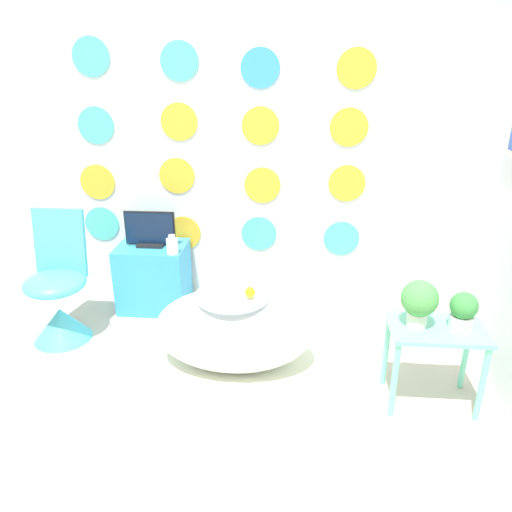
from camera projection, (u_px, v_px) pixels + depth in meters
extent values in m
plane|color=#BCB29E|center=(165.00, 485.00, 2.21)|extent=(12.00, 12.00, 0.00)
cube|color=white|center=(220.00, 127.00, 3.46)|extent=(4.40, 0.04, 2.60)
cylinder|color=#4CBFB2|center=(102.00, 224.00, 3.78)|extent=(0.26, 0.01, 0.26)
cylinder|color=gold|center=(184.00, 233.00, 3.75)|extent=(0.26, 0.01, 0.26)
cylinder|color=#4CBFB2|center=(259.00, 234.00, 3.71)|extent=(0.26, 0.01, 0.26)
cylinder|color=#4CBFB2|center=(341.00, 239.00, 3.67)|extent=(0.26, 0.01, 0.26)
cylinder|color=gold|center=(98.00, 182.00, 3.66)|extent=(0.26, 0.01, 0.26)
cylinder|color=gold|center=(177.00, 176.00, 3.59)|extent=(0.26, 0.01, 0.26)
cylinder|color=gold|center=(262.00, 185.00, 3.56)|extent=(0.26, 0.01, 0.26)
cylinder|color=gold|center=(347.00, 183.00, 3.51)|extent=(0.26, 0.01, 0.26)
cylinder|color=#4CBFB2|center=(96.00, 125.00, 3.50)|extent=(0.26, 0.01, 0.26)
cylinder|color=gold|center=(179.00, 122.00, 3.44)|extent=(0.26, 0.01, 0.26)
cylinder|color=gold|center=(260.00, 126.00, 3.41)|extent=(0.26, 0.01, 0.26)
cylinder|color=gold|center=(349.00, 127.00, 3.36)|extent=(0.26, 0.01, 0.26)
cylinder|color=#4CBFB2|center=(91.00, 57.00, 3.33)|extent=(0.26, 0.01, 0.26)
cylinder|color=#4CBFB2|center=(179.00, 61.00, 3.29)|extent=(0.26, 0.01, 0.26)
cylinder|color=#3899E5|center=(260.00, 68.00, 3.27)|extent=(0.26, 0.01, 0.26)
cylinder|color=gold|center=(357.00, 68.00, 3.22)|extent=(0.26, 0.01, 0.26)
cube|color=silver|center=(231.00, 384.00, 2.88)|extent=(1.03, 0.91, 0.01)
ellipsoid|color=white|center=(233.00, 330.00, 2.97)|extent=(0.94, 0.54, 0.49)
cylinder|color=#B2DBEA|center=(233.00, 296.00, 2.88)|extent=(0.44, 0.44, 0.01)
sphere|color=yellow|center=(250.00, 292.00, 2.81)|extent=(0.06, 0.06, 0.06)
sphere|color=yellow|center=(250.00, 290.00, 2.79)|extent=(0.04, 0.04, 0.04)
cone|color=orange|center=(250.00, 291.00, 2.78)|extent=(0.02, 0.02, 0.02)
cone|color=#4CC6DB|center=(62.00, 324.00, 3.30)|extent=(0.37, 0.37, 0.22)
ellipsoid|color=#4CC6DB|center=(55.00, 284.00, 3.19)|extent=(0.39, 0.39, 0.14)
cube|color=#4CC6DB|center=(60.00, 243.00, 3.24)|extent=(0.34, 0.10, 0.45)
cube|color=#389ED6|center=(154.00, 277.00, 3.68)|extent=(0.49, 0.37, 0.49)
cube|color=white|center=(146.00, 276.00, 3.48)|extent=(0.42, 0.01, 0.14)
cube|color=black|center=(151.00, 244.00, 3.58)|extent=(0.19, 0.12, 0.02)
cube|color=black|center=(150.00, 228.00, 3.54)|extent=(0.36, 0.01, 0.25)
cube|color=#0F1E38|center=(150.00, 228.00, 3.53)|extent=(0.34, 0.01, 0.23)
cylinder|color=white|center=(172.00, 246.00, 3.42)|extent=(0.08, 0.08, 0.11)
cylinder|color=white|center=(172.00, 237.00, 3.40)|extent=(0.04, 0.04, 0.03)
cube|color=#72D8B7|center=(437.00, 329.00, 2.58)|extent=(0.49, 0.33, 0.02)
cylinder|color=#72D8B7|center=(394.00, 380.00, 2.55)|extent=(0.03, 0.03, 0.44)
cylinder|color=#72D8B7|center=(482.00, 385.00, 2.52)|extent=(0.03, 0.03, 0.44)
cylinder|color=#72D8B7|center=(386.00, 351.00, 2.81)|extent=(0.03, 0.03, 0.44)
cylinder|color=#72D8B7|center=(466.00, 354.00, 2.77)|extent=(0.03, 0.03, 0.44)
cylinder|color=beige|center=(417.00, 319.00, 2.57)|extent=(0.10, 0.10, 0.08)
sphere|color=#4C9E4C|center=(420.00, 298.00, 2.52)|extent=(0.19, 0.19, 0.19)
cylinder|color=white|center=(461.00, 322.00, 2.54)|extent=(0.12, 0.12, 0.07)
sphere|color=#3D8E42|center=(464.00, 306.00, 2.51)|extent=(0.14, 0.14, 0.14)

